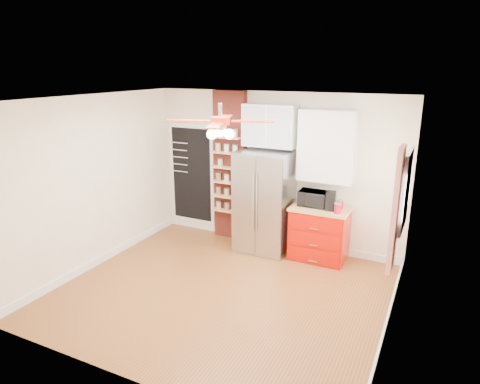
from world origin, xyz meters
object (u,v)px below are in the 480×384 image
at_px(fridge, 264,202).
at_px(ceiling_fan, 220,121).
at_px(red_cabinet, 319,233).
at_px(coffee_maker, 331,201).
at_px(pantry_jar_oats, 220,163).
at_px(toaster_oven, 313,198).
at_px(canister_left, 338,209).

height_order(fridge, ceiling_fan, ceiling_fan).
relative_size(red_cabinet, coffee_maker, 3.11).
height_order(fridge, pantry_jar_oats, fridge).
height_order(toaster_oven, canister_left, toaster_oven).
bearing_deg(canister_left, fridge, 174.36).
relative_size(red_cabinet, canister_left, 6.22).
xyz_separation_m(ceiling_fan, pantry_jar_oats, (-0.99, 1.79, -0.99)).
height_order(ceiling_fan, canister_left, ceiling_fan).
bearing_deg(ceiling_fan, red_cabinet, 61.29).
distance_m(ceiling_fan, pantry_jar_oats, 2.27).
height_order(ceiling_fan, toaster_oven, ceiling_fan).
height_order(fridge, red_cabinet, fridge).
bearing_deg(toaster_oven, canister_left, -24.21).
xyz_separation_m(coffee_maker, pantry_jar_oats, (-2.08, 0.17, 0.38)).
bearing_deg(canister_left, pantry_jar_oats, 172.59).
relative_size(fridge, red_cabinet, 1.86).
bearing_deg(red_cabinet, toaster_oven, 173.20).
relative_size(red_cabinet, pantry_jar_oats, 7.62).
bearing_deg(ceiling_fan, pantry_jar_oats, 118.85).
bearing_deg(coffee_maker, red_cabinet, 152.54).
xyz_separation_m(red_cabinet, pantry_jar_oats, (-1.91, 0.11, 0.98)).
bearing_deg(pantry_jar_oats, fridge, -9.81).
bearing_deg(red_cabinet, coffee_maker, -19.20).
bearing_deg(toaster_oven, pantry_jar_oats, 175.91).
relative_size(red_cabinet, ceiling_fan, 0.67).
bearing_deg(toaster_oven, coffee_maker, -14.81).
height_order(toaster_oven, coffee_maker, coffee_maker).
relative_size(fridge, coffee_maker, 5.79).
xyz_separation_m(fridge, red_cabinet, (0.97, 0.05, -0.42)).
relative_size(coffee_maker, pantry_jar_oats, 2.45).
height_order(coffee_maker, canister_left, coffee_maker).
bearing_deg(toaster_oven, fridge, -176.44).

